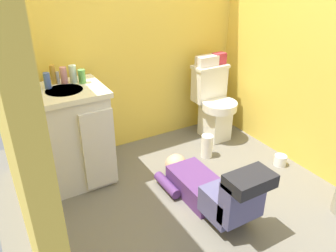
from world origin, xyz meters
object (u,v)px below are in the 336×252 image
object	(u,v)px
soap_dispenser	(33,80)
paper_towel_roll	(207,146)
bottle_pink	(64,75)
bottle_clear	(73,74)
toilet	(214,104)
bottle_blue	(47,81)
person_plumber	(211,189)
bottle_green	(82,76)
toiletry_bag	(219,58)
faucet	(58,78)
toilet_paper_roll	(280,160)
bottle_amber	(53,75)
vanity_cabinet	(71,136)
tissue_box	(207,61)

from	to	relation	value
soap_dispenser	paper_towel_roll	bearing A→B (deg)	-16.08
bottle_pink	bottle_clear	xyz separation A→B (m)	(0.07, -0.03, 0.01)
toilet	bottle_blue	size ratio (longest dim) A/B	6.13
person_plumber	bottle_green	xyz separation A→B (m)	(-0.61, 0.95, 0.70)
bottle_green	person_plumber	bearing A→B (deg)	-57.61
toilet	toiletry_bag	size ratio (longest dim) A/B	6.05
bottle_clear	faucet	bearing A→B (deg)	162.53
person_plumber	toilet_paper_roll	world-z (taller)	person_plumber
bottle_amber	toilet_paper_roll	size ratio (longest dim) A/B	1.36
bottle_amber	bottle_pink	xyz separation A→B (m)	(0.07, -0.03, -0.01)
bottle_pink	paper_towel_roll	world-z (taller)	bottle_pink
soap_dispenser	bottle_pink	bearing A→B (deg)	2.70
toiletry_bag	soap_dispenser	distance (m)	1.78
bottle_clear	vanity_cabinet	bearing A→B (deg)	-134.34
bottle_pink	vanity_cabinet	bearing A→B (deg)	-106.85
tissue_box	toiletry_bag	xyz separation A→B (m)	(0.15, 0.00, 0.01)
bottle_green	toiletry_bag	bearing A→B (deg)	2.82
faucet	tissue_box	xyz separation A→B (m)	(1.44, -0.01, -0.07)
paper_towel_roll	tissue_box	bearing A→B (deg)	58.12
faucet	soap_dispenser	xyz separation A→B (m)	(-0.19, -0.02, 0.02)
person_plumber	tissue_box	xyz separation A→B (m)	(0.67, 1.02, 0.62)
bottle_blue	paper_towel_roll	size ratio (longest dim) A/B	0.55
bottle_green	paper_towel_roll	xyz separation A→B (m)	(1.02, -0.34, -0.76)
toilet	paper_towel_roll	world-z (taller)	toilet
toiletry_bag	bottle_pink	bearing A→B (deg)	-179.90
soap_dispenser	bottle_clear	size ratio (longest dim) A/B	1.17
person_plumber	bottle_blue	bearing A→B (deg)	131.93
soap_dispenser	bottle_blue	size ratio (longest dim) A/B	1.36
bottle_blue	bottle_clear	size ratio (longest dim) A/B	0.86
person_plumber	bottle_clear	distance (m)	1.39
faucet	soap_dispenser	size ratio (longest dim) A/B	0.60
bottle_blue	toilet_paper_roll	xyz separation A→B (m)	(1.77, -0.82, -0.83)
soap_dispenser	paper_towel_roll	size ratio (longest dim) A/B	0.75
toilet_paper_roll	bottle_clear	bearing A→B (deg)	151.68
person_plumber	bottle_amber	bearing A→B (deg)	127.42
tissue_box	bottle_clear	xyz separation A→B (m)	(-1.33, -0.03, 0.09)
bottle_blue	bottle_green	xyz separation A→B (m)	(0.26, -0.01, -0.01)
tissue_box	bottle_amber	xyz separation A→B (m)	(-1.47, 0.03, 0.10)
toilet	bottle_clear	world-z (taller)	bottle_clear
soap_dispenser	bottle_pink	xyz separation A→B (m)	(0.23, 0.01, -0.00)
toilet	paper_towel_roll	distance (m)	0.51
tissue_box	bottle_amber	bearing A→B (deg)	178.99
bottle_blue	bottle_clear	distance (m)	0.21
bottle_green	toilet_paper_roll	bearing A→B (deg)	-28.03
bottle_green	toilet_paper_roll	distance (m)	1.90
bottle_green	bottle_pink	bearing A→B (deg)	151.64
bottle_green	bottle_blue	bearing A→B (deg)	177.10
toilet	soap_dispenser	xyz separation A→B (m)	(-1.67, 0.08, 0.52)
toiletry_bag	bottle_amber	xyz separation A→B (m)	(-1.62, 0.03, 0.09)
soap_dispenser	faucet	bearing A→B (deg)	6.01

